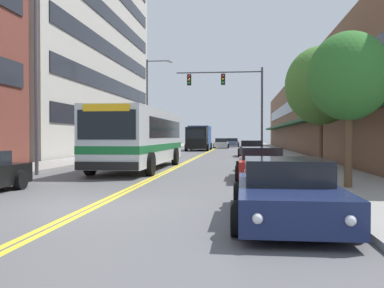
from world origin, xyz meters
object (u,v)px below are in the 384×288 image
car_red_parked_right_far (261,164)px  car_silver_moving_second (221,144)px  city_bus (141,136)px  street_tree_right_near (349,77)px  car_slate_blue_moving_lead (233,143)px  box_truck (199,137)px  car_charcoal_parked_left_near (142,150)px  street_lamp_left_far (151,98)px  street_tree_right_mid (321,85)px  street_lamp_left_near (44,51)px  car_dark_grey_parked_right_mid (251,149)px  traffic_signal_mast (234,93)px  car_navy_parked_right_foreground (286,192)px

car_red_parked_right_far → car_silver_moving_second: (-3.54, 43.45, 0.05)m
city_bus → street_tree_right_near: bearing=-44.6°
car_slate_blue_moving_lead → car_silver_moving_second: car_silver_moving_second is taller
box_truck → city_bus: bearing=-90.4°
city_bus → car_charcoal_parked_left_near: (-2.74, 11.84, -1.08)m
car_charcoal_parked_left_near → car_slate_blue_moving_lead: bearing=79.2°
car_charcoal_parked_left_near → street_lamp_left_far: (-0.61, 6.16, 4.65)m
car_slate_blue_moving_lead → box_truck: size_ratio=0.64×
car_red_parked_right_far → street_tree_right_mid: street_tree_right_mid is taller
street_lamp_left_near → car_charcoal_parked_left_near: bearing=87.8°
street_lamp_left_near → street_lamp_left_far: street_lamp_left_near is taller
car_dark_grey_parked_right_mid → car_silver_moving_second: bearing=98.3°
street_lamp_left_far → traffic_signal_mast: bearing=-24.1°
city_bus → car_slate_blue_moving_lead: city_bus is taller
box_truck → car_red_parked_right_far: bearing=-80.2°
traffic_signal_mast → street_lamp_left_far: bearing=155.9°
car_silver_moving_second → street_tree_right_mid: street_tree_right_mid is taller
city_bus → car_red_parked_right_far: (5.87, -4.61, -1.09)m
car_dark_grey_parked_right_mid → car_red_parked_right_far: car_dark_grey_parked_right_mid is taller
car_navy_parked_right_foreground → car_red_parked_right_far: car_red_parked_right_far is taller
car_navy_parked_right_foreground → car_slate_blue_moving_lead: 58.88m
street_lamp_left_near → street_tree_right_mid: 13.32m
car_dark_grey_parked_right_mid → street_tree_right_near: size_ratio=0.89×
box_truck → street_lamp_left_far: (-3.54, -10.43, 3.72)m
car_charcoal_parked_left_near → street_lamp_left_near: (-0.60, -15.76, 4.71)m
car_dark_grey_parked_right_mid → traffic_signal_mast: bearing=169.2°
car_red_parked_right_far → car_charcoal_parked_left_near: bearing=117.6°
car_navy_parked_right_foreground → street_tree_right_near: bearing=63.6°
car_silver_moving_second → car_slate_blue_moving_lead: bearing=78.7°
city_bus → car_slate_blue_moving_lead: size_ratio=2.47×
street_lamp_left_far → street_tree_right_mid: size_ratio=1.46×
city_bus → car_silver_moving_second: (2.34, 38.83, -1.04)m
car_dark_grey_parked_right_mid → traffic_signal_mast: (-1.45, 0.28, 4.67)m
car_dark_grey_parked_right_mid → car_slate_blue_moving_lead: (-2.14, 31.77, 0.03)m
street_tree_right_near → car_silver_moving_second: bearing=97.2°
car_charcoal_parked_left_near → street_lamp_left_near: street_lamp_left_near is taller
street_tree_right_near → street_tree_right_mid: 8.97m
traffic_signal_mast → street_tree_right_near: 23.07m
car_red_parked_right_far → box_truck: 33.54m
car_navy_parked_right_foreground → car_slate_blue_moving_lead: (-2.19, 58.84, 0.08)m
car_silver_moving_second → car_dark_grey_parked_right_mid: bearing=-81.7°
street_lamp_left_near → car_slate_blue_moving_lead: bearing=81.9°
car_slate_blue_moving_lead → street_tree_right_near: street_tree_right_near is taller
car_slate_blue_moving_lead → street_lamp_left_near: bearing=-98.1°
car_dark_grey_parked_right_mid → car_charcoal_parked_left_near: bearing=-164.6°
car_red_parked_right_far → street_lamp_left_near: 10.38m
car_charcoal_parked_left_near → traffic_signal_mast: bearing=20.3°
car_slate_blue_moving_lead → car_navy_parked_right_foreground: bearing=-87.9°
car_silver_moving_second → street_tree_right_mid: 38.86m
car_red_parked_right_far → street_lamp_left_far: 24.86m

